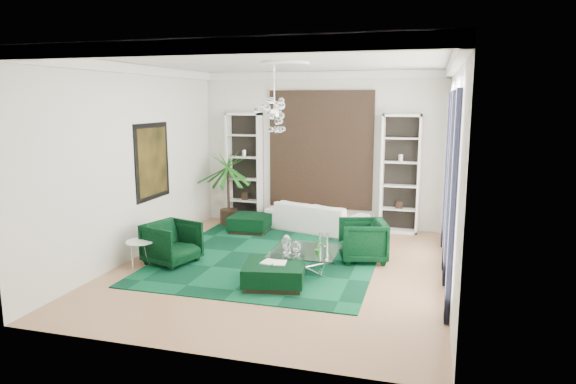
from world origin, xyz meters
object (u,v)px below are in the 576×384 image
(sofa, at_px, (316,217))
(coffee_table, at_px, (305,261))
(armchair_left, at_px, (172,243))
(armchair_right, at_px, (363,241))
(ottoman_side, at_px, (250,224))
(palm, at_px, (228,178))
(ottoman_front, at_px, (274,274))
(side_table, at_px, (141,254))

(sofa, distance_m, coffee_table, 2.99)
(sofa, distance_m, armchair_left, 3.83)
(armchair_right, bearing_deg, sofa, -161.63)
(ottoman_side, height_order, palm, palm)
(palm, bearing_deg, ottoman_front, -57.90)
(armchair_left, relative_size, side_table, 1.72)
(armchair_left, bearing_deg, sofa, -16.58)
(side_table, bearing_deg, palm, 84.91)
(side_table, bearing_deg, ottoman_side, 70.50)
(armchair_left, relative_size, ottoman_side, 0.99)
(sofa, bearing_deg, ottoman_front, 109.46)
(armchair_left, bearing_deg, palm, 19.69)
(coffee_table, relative_size, ottoman_front, 1.20)
(ottoman_side, bearing_deg, armchair_right, -27.75)
(armchair_left, xyz_separation_m, armchair_right, (3.51, 1.17, 0.00))
(coffee_table, distance_m, ottoman_side, 3.15)
(ottoman_front, bearing_deg, armchair_left, 164.88)
(armchair_left, relative_size, armchair_right, 1.00)
(armchair_left, bearing_deg, coffee_table, -67.77)
(sofa, bearing_deg, ottoman_side, 35.75)
(sofa, distance_m, side_table, 4.40)
(armchair_left, distance_m, armchair_right, 3.70)
(side_table, height_order, palm, palm)
(coffee_table, xyz_separation_m, ottoman_side, (-1.96, 2.46, -0.01))
(coffee_table, distance_m, ottoman_front, 0.90)
(ottoman_side, relative_size, side_table, 1.73)
(sofa, height_order, palm, palm)
(armchair_right, xyz_separation_m, ottoman_side, (-2.89, 1.52, -0.21))
(ottoman_front, bearing_deg, palm, 122.10)
(armchair_left, height_order, side_table, armchair_left)
(ottoman_front, height_order, side_table, side_table)
(sofa, height_order, armchair_right, armchair_right)
(armchair_right, relative_size, palm, 0.37)
(ottoman_side, bearing_deg, armchair_left, -103.01)
(armchair_left, relative_size, coffee_table, 0.75)
(ottoman_front, bearing_deg, ottoman_side, 116.28)
(coffee_table, bearing_deg, sofa, 98.78)
(armchair_left, bearing_deg, armchair_right, -54.38)
(coffee_table, bearing_deg, ottoman_side, 128.53)
(armchair_right, height_order, ottoman_front, armchair_right)
(ottoman_front, bearing_deg, sofa, 91.90)
(coffee_table, relative_size, side_table, 2.31)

